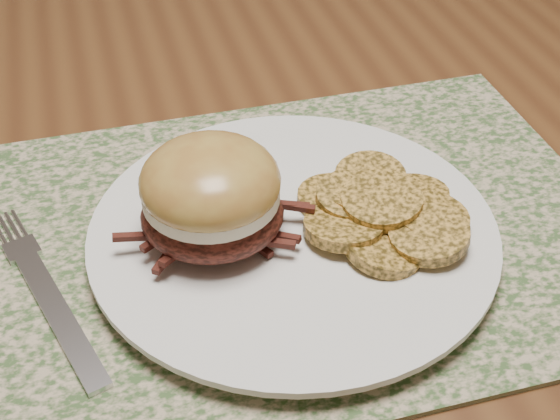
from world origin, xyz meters
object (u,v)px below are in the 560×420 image
object	(u,v)px
dinner_plate	(293,235)
dining_table	(365,160)
pork_sandwich	(211,196)
fork	(45,291)

from	to	relation	value
dinner_plate	dining_table	bearing A→B (deg)	55.68
dinner_plate	pork_sandwich	distance (m)	0.07
dining_table	dinner_plate	bearing A→B (deg)	-124.32
dining_table	pork_sandwich	bearing A→B (deg)	-134.89
pork_sandwich	fork	size ratio (longest dim) A/B	0.61
dinner_plate	pork_sandwich	bearing A→B (deg)	174.44
dining_table	pork_sandwich	distance (m)	0.29
dining_table	fork	bearing A→B (deg)	-147.14
dinner_plate	fork	bearing A→B (deg)	-179.12
dinner_plate	fork	distance (m)	0.17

